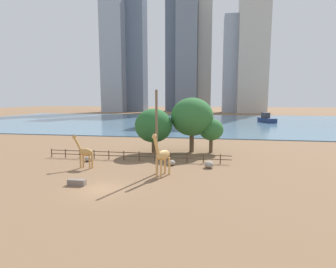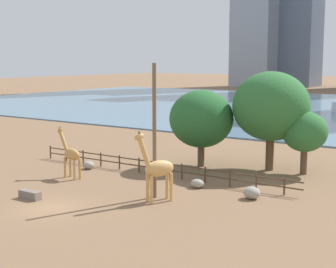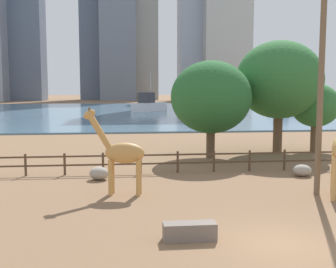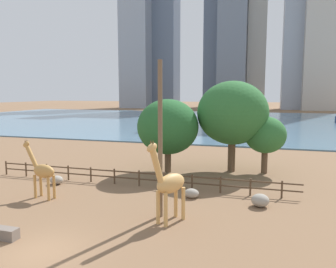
# 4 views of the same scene
# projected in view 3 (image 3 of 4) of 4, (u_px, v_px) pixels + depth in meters

# --- Properties ---
(ground_plane) EXTENTS (400.00, 400.00, 0.00)m
(ground_plane) POSITION_uv_depth(u_px,v_px,m) (146.00, 111.00, 92.90)
(ground_plane) COLOR brown
(harbor_water) EXTENTS (180.00, 86.00, 0.20)m
(harbor_water) POSITION_uv_depth(u_px,v_px,m) (147.00, 111.00, 89.93)
(harbor_water) COLOR slate
(harbor_water) RESTS_ON ground
(giraffe_tall) EXTENTS (3.04, 1.08, 4.25)m
(giraffe_tall) POSITION_uv_depth(u_px,v_px,m) (121.00, 153.00, 20.08)
(giraffe_tall) COLOR #C18C47
(giraffe_tall) RESTS_ON ground
(utility_pole) EXTENTS (0.28, 0.28, 9.60)m
(utility_pole) POSITION_uv_depth(u_px,v_px,m) (320.00, 95.00, 19.77)
(utility_pole) COLOR brown
(utility_pole) RESTS_ON ground
(boulder_by_pole) EXTENTS (1.09, 0.91, 0.68)m
(boulder_by_pole) POSITION_uv_depth(u_px,v_px,m) (302.00, 170.00, 24.45)
(boulder_by_pole) COLOR gray
(boulder_by_pole) RESTS_ON ground
(boulder_small) EXTENTS (1.07, 0.98, 0.73)m
(boulder_small) POSITION_uv_depth(u_px,v_px,m) (99.00, 173.00, 23.50)
(boulder_small) COLOR gray
(boulder_small) RESTS_ON ground
(feeding_trough) EXTENTS (1.80, 0.60, 0.60)m
(feeding_trough) POSITION_uv_depth(u_px,v_px,m) (190.00, 231.00, 14.21)
(feeding_trough) COLOR #72665B
(feeding_trough) RESTS_ON ground
(enclosure_fence) EXTENTS (26.12, 0.14, 1.30)m
(enclosure_fence) POSITION_uv_depth(u_px,v_px,m) (202.00, 160.00, 25.59)
(enclosure_fence) COLOR #4C3826
(enclosure_fence) RESTS_ON ground
(tree_left_large) EXTENTS (3.87, 3.87, 5.46)m
(tree_left_large) POSITION_uv_depth(u_px,v_px,m) (315.00, 106.00, 33.82)
(tree_left_large) COLOR brown
(tree_left_large) RESTS_ON ground
(tree_center_broad) EXTENTS (6.81, 6.81, 8.82)m
(tree_center_broad) POSITION_uv_depth(u_px,v_px,m) (279.00, 80.00, 33.16)
(tree_center_broad) COLOR brown
(tree_center_broad) RESTS_ON ground
(tree_right_tall) EXTENTS (5.89, 5.89, 7.09)m
(tree_right_tall) POSITION_uv_depth(u_px,v_px,m) (211.00, 97.00, 30.62)
(tree_right_tall) COLOR brown
(tree_right_tall) RESTS_ON ground
(boat_ferry) EXTENTS (7.92, 9.07, 8.03)m
(boat_ferry) POSITION_uv_depth(u_px,v_px,m) (149.00, 105.00, 87.71)
(boat_ferry) COLOR silver
(boat_ferry) RESTS_ON harbor_water
(boat_sailboat) EXTENTS (5.66, 8.55, 3.54)m
(boat_sailboat) POSITION_uv_depth(u_px,v_px,m) (284.00, 105.00, 92.80)
(boat_sailboat) COLOR navy
(boat_sailboat) RESTS_ON harbor_water
(skyline_block_right) EXTENTS (12.99, 12.47, 60.45)m
(skyline_block_right) POSITION_uv_depth(u_px,v_px,m) (195.00, 23.00, 165.43)
(skyline_block_right) COLOR #939EAD
(skyline_block_right) RESTS_ON ground
(skyline_tower_short) EXTENTS (9.20, 10.10, 75.43)m
(skyline_tower_short) POSITION_uv_depth(u_px,v_px,m) (146.00, 9.00, 175.12)
(skyline_tower_short) COLOR #ADA89E
(skyline_tower_short) RESTS_ON ground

